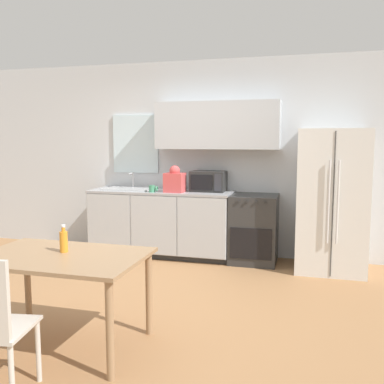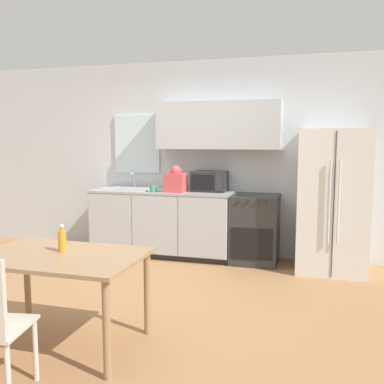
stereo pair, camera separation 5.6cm
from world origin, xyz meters
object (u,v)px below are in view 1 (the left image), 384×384
Objects in this scene: oven_range at (254,229)px; refrigerator at (331,201)px; microwave at (208,181)px; dining_table at (61,266)px; drink_bottle at (64,241)px; coffee_mug at (153,189)px.

oven_range is 1.05m from refrigerator.
microwave reaches higher than oven_range.
dining_table is 0.20m from drink_bottle.
oven_range is 7.44× the size of coffee_mug.
microwave is at bearing 79.80° from dining_table.
coffee_mug is 0.55× the size of drink_bottle.
drink_bottle is (-2.12, -2.55, -0.05)m from refrigerator.
microwave is at bearing 173.63° from refrigerator.
refrigerator is (0.95, -0.08, 0.42)m from oven_range.
microwave is (-0.64, 0.09, 0.60)m from oven_range.
dining_table is (-2.10, -2.63, -0.24)m from refrigerator.
microwave is (-1.59, 0.18, 0.18)m from refrigerator.
coffee_mug is (-1.34, -0.20, 0.51)m from oven_range.
refrigerator is 2.29m from coffee_mug.
coffee_mug reaches higher than dining_table.
microwave reaches higher than drink_bottle.
refrigerator is 3.76× the size of microwave.
dining_table is (-1.14, -2.72, 0.19)m from oven_range.
microwave is at bearing 79.05° from drink_bottle.
drink_bottle is (0.17, -2.43, -0.14)m from coffee_mug.
drink_bottle is at bearing 105.36° from dining_table.
microwave is 2.79m from drink_bottle.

